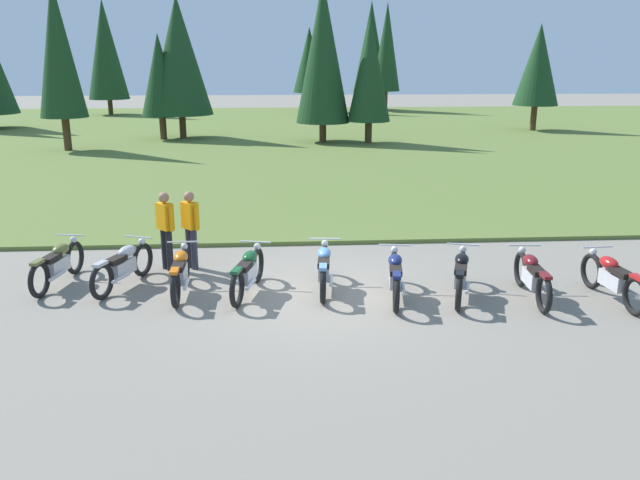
{
  "coord_description": "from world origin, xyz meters",
  "views": [
    {
      "loc": [
        -0.83,
        -11.52,
        4.32
      ],
      "look_at": [
        0.0,
        0.6,
        0.9
      ],
      "focal_mm": 36.24,
      "sensor_mm": 36.0,
      "label": 1
    }
  ],
  "objects_px": {
    "motorcycle_maroon": "(532,276)",
    "rider_checking_bike": "(166,226)",
    "motorcycle_navy": "(395,276)",
    "motorcycle_silver": "(123,265)",
    "motorcycle_red": "(613,278)",
    "motorcycle_british_green": "(248,272)",
    "motorcycle_olive": "(58,264)",
    "motorcycle_black": "(461,275)",
    "rider_near_row_end": "(190,225)",
    "motorcycle_orange": "(181,272)",
    "motorcycle_sky_blue": "(324,268)"
  },
  "relations": [
    {
      "from": "motorcycle_olive",
      "to": "motorcycle_sky_blue",
      "type": "relative_size",
      "value": 0.99
    },
    {
      "from": "motorcycle_olive",
      "to": "motorcycle_red",
      "type": "bearing_deg",
      "value": -8.61
    },
    {
      "from": "rider_checking_bike",
      "to": "motorcycle_orange",
      "type": "bearing_deg",
      "value": -72.12
    },
    {
      "from": "motorcycle_navy",
      "to": "motorcycle_red",
      "type": "xyz_separation_m",
      "value": [
        3.96,
        -0.41,
        0.0
      ]
    },
    {
      "from": "motorcycle_silver",
      "to": "motorcycle_sky_blue",
      "type": "relative_size",
      "value": 0.95
    },
    {
      "from": "motorcycle_british_green",
      "to": "motorcycle_red",
      "type": "distance_m",
      "value": 6.75
    },
    {
      "from": "motorcycle_british_green",
      "to": "motorcycle_navy",
      "type": "bearing_deg",
      "value": -8.68
    },
    {
      "from": "motorcycle_olive",
      "to": "motorcycle_silver",
      "type": "bearing_deg",
      "value": -8.95
    },
    {
      "from": "motorcycle_sky_blue",
      "to": "motorcycle_black",
      "type": "height_order",
      "value": "same"
    },
    {
      "from": "motorcycle_orange",
      "to": "motorcycle_red",
      "type": "distance_m",
      "value": 8.03
    },
    {
      "from": "motorcycle_olive",
      "to": "motorcycle_maroon",
      "type": "height_order",
      "value": "same"
    },
    {
      "from": "motorcycle_red",
      "to": "motorcycle_british_green",
      "type": "bearing_deg",
      "value": 172.92
    },
    {
      "from": "motorcycle_british_green",
      "to": "motorcycle_black",
      "type": "distance_m",
      "value": 4.0
    },
    {
      "from": "motorcycle_maroon",
      "to": "motorcycle_navy",
      "type": "bearing_deg",
      "value": 175.38
    },
    {
      "from": "motorcycle_orange",
      "to": "rider_near_row_end",
      "type": "distance_m",
      "value": 1.64
    },
    {
      "from": "motorcycle_maroon",
      "to": "rider_near_row_end",
      "type": "relative_size",
      "value": 1.26
    },
    {
      "from": "motorcycle_olive",
      "to": "motorcycle_red",
      "type": "distance_m",
      "value": 10.57
    },
    {
      "from": "motorcycle_british_green",
      "to": "motorcycle_sky_blue",
      "type": "distance_m",
      "value": 1.46
    },
    {
      "from": "motorcycle_silver",
      "to": "motorcycle_black",
      "type": "height_order",
      "value": "same"
    },
    {
      "from": "motorcycle_maroon",
      "to": "motorcycle_silver",
      "type": "bearing_deg",
      "value": 171.4
    },
    {
      "from": "motorcycle_sky_blue",
      "to": "rider_near_row_end",
      "type": "height_order",
      "value": "rider_near_row_end"
    },
    {
      "from": "motorcycle_maroon",
      "to": "motorcycle_red",
      "type": "bearing_deg",
      "value": -8.33
    },
    {
      "from": "motorcycle_british_green",
      "to": "rider_near_row_end",
      "type": "relative_size",
      "value": 1.24
    },
    {
      "from": "motorcycle_black",
      "to": "motorcycle_maroon",
      "type": "xyz_separation_m",
      "value": [
        1.3,
        -0.17,
        0.0
      ]
    },
    {
      "from": "motorcycle_olive",
      "to": "motorcycle_british_green",
      "type": "bearing_deg",
      "value": -11.31
    },
    {
      "from": "rider_near_row_end",
      "to": "motorcycle_orange",
      "type": "bearing_deg",
      "value": -90.78
    },
    {
      "from": "motorcycle_olive",
      "to": "rider_near_row_end",
      "type": "distance_m",
      "value": 2.7
    },
    {
      "from": "motorcycle_silver",
      "to": "motorcycle_navy",
      "type": "distance_m",
      "value": 5.27
    },
    {
      "from": "rider_checking_bike",
      "to": "motorcycle_navy",
      "type": "bearing_deg",
      "value": -24.06
    },
    {
      "from": "motorcycle_navy",
      "to": "rider_near_row_end",
      "type": "height_order",
      "value": "rider_near_row_end"
    },
    {
      "from": "motorcycle_maroon",
      "to": "rider_near_row_end",
      "type": "bearing_deg",
      "value": 160.84
    },
    {
      "from": "motorcycle_navy",
      "to": "motorcycle_red",
      "type": "height_order",
      "value": "same"
    },
    {
      "from": "motorcycle_red",
      "to": "rider_near_row_end",
      "type": "distance_m",
      "value": 8.35
    },
    {
      "from": "motorcycle_olive",
      "to": "motorcycle_sky_blue",
      "type": "distance_m",
      "value": 5.24
    },
    {
      "from": "rider_near_row_end",
      "to": "motorcycle_maroon",
      "type": "bearing_deg",
      "value": -19.16
    },
    {
      "from": "motorcycle_olive",
      "to": "motorcycle_navy",
      "type": "distance_m",
      "value": 6.59
    },
    {
      "from": "motorcycle_silver",
      "to": "motorcycle_red",
      "type": "distance_m",
      "value": 9.24
    },
    {
      "from": "motorcycle_orange",
      "to": "motorcycle_british_green",
      "type": "distance_m",
      "value": 1.27
    },
    {
      "from": "motorcycle_maroon",
      "to": "rider_checking_bike",
      "type": "relative_size",
      "value": 1.26
    },
    {
      "from": "motorcycle_silver",
      "to": "rider_near_row_end",
      "type": "bearing_deg",
      "value": 42.86
    },
    {
      "from": "motorcycle_red",
      "to": "rider_near_row_end",
      "type": "xyz_separation_m",
      "value": [
        -7.95,
        2.48,
        0.51
      ]
    },
    {
      "from": "motorcycle_navy",
      "to": "motorcycle_sky_blue",
      "type": "bearing_deg",
      "value": 157.3
    },
    {
      "from": "motorcycle_black",
      "to": "motorcycle_navy",
      "type": "bearing_deg",
      "value": 178.59
    },
    {
      "from": "motorcycle_olive",
      "to": "motorcycle_silver",
      "type": "height_order",
      "value": "same"
    },
    {
      "from": "motorcycle_orange",
      "to": "motorcycle_sky_blue",
      "type": "bearing_deg",
      "value": 0.84
    },
    {
      "from": "motorcycle_black",
      "to": "rider_checking_bike",
      "type": "xyz_separation_m",
      "value": [
        -5.73,
        2.04,
        0.51
      ]
    },
    {
      "from": "motorcycle_navy",
      "to": "rider_checking_bike",
      "type": "height_order",
      "value": "rider_checking_bike"
    },
    {
      "from": "motorcycle_olive",
      "to": "motorcycle_silver",
      "type": "relative_size",
      "value": 1.04
    },
    {
      "from": "rider_near_row_end",
      "to": "motorcycle_sky_blue",
      "type": "bearing_deg",
      "value": -29.38
    },
    {
      "from": "motorcycle_red",
      "to": "rider_checking_bike",
      "type": "relative_size",
      "value": 1.26
    }
  ]
}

